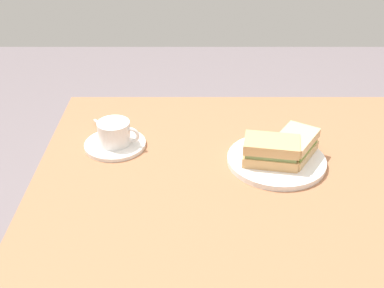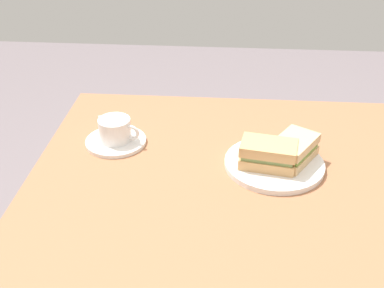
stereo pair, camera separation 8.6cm
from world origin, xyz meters
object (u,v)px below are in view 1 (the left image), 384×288
sandwich_back (293,145)px  coffee_saucer (114,145)px  dining_table (247,224)px  coffee_cup (113,132)px  spoon (102,130)px  sandwich_front (269,151)px  sandwich_plate (275,160)px

sandwich_back → coffee_saucer: (-0.45, 0.07, -0.04)m
dining_table → coffee_cup: size_ratio=9.50×
coffee_saucer → sandwich_back: bearing=-8.4°
spoon → sandwich_back: bearing=-15.0°
coffee_saucer → spoon: 0.08m
coffee_cup → spoon: bearing=122.0°
sandwich_front → coffee_saucer: bearing=166.2°
dining_table → sandwich_back: sandwich_back is taller
sandwich_plate → spoon: bearing=162.1°
sandwich_plate → sandwich_front: size_ratio=1.70×
sandwich_back → dining_table: bearing=-151.2°
dining_table → sandwich_plate: 0.18m
sandwich_front → coffee_cup: size_ratio=1.30×
sandwich_plate → coffee_cup: 0.42m
sandwich_back → coffee_cup: sandwich_back is taller
dining_table → coffee_cup: (-0.35, 0.13, 0.20)m
coffee_saucer → sandwich_front: bearing=-13.8°
sandwich_back → spoon: bearing=165.0°
dining_table → sandwich_front: sandwich_front is taller
sandwich_front → sandwich_back: (0.06, 0.03, -0.00)m
sandwich_front → spoon: 0.46m
sandwich_front → sandwich_back: size_ratio=0.96×
sandwich_plate → coffee_cup: bearing=169.1°
sandwich_front → sandwich_back: bearing=24.8°
coffee_saucer → sandwich_plate: bearing=-10.9°
sandwich_back → sandwich_front: bearing=-155.2°
sandwich_plate → coffee_saucer: (-0.41, 0.08, -0.00)m
spoon → dining_table: bearing=-26.3°
sandwich_back → sandwich_plate: bearing=-164.8°
sandwich_plate → coffee_saucer: 0.42m
coffee_cup → spoon: size_ratio=1.22×
sandwich_plate → sandwich_front: (-0.02, -0.02, 0.04)m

